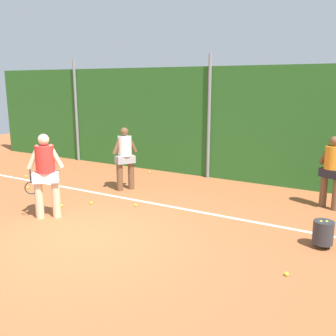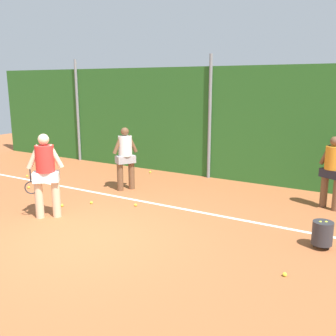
{
  "view_description": "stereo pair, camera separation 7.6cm",
  "coord_description": "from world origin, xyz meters",
  "px_view_note": "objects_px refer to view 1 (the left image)",
  "views": [
    {
      "loc": [
        4.79,
        -5.14,
        2.91
      ],
      "look_at": [
        0.28,
        2.59,
        0.9
      ],
      "focal_mm": 41.0,
      "sensor_mm": 36.0,
      "label": 1
    },
    {
      "loc": [
        4.86,
        -5.1,
        2.91
      ],
      "look_at": [
        0.28,
        2.59,
        0.9
      ],
      "focal_mm": 41.0,
      "sensor_mm": 36.0,
      "label": 2
    }
  ],
  "objects_px": {
    "tennis_ball_0": "(28,188)",
    "tennis_ball_7": "(136,205)",
    "player_backcourt_far": "(332,168)",
    "tennis_ball_6": "(149,172)",
    "tennis_ball_3": "(91,203)",
    "player_midcourt": "(125,155)",
    "tennis_ball_2": "(286,274)",
    "tennis_ball_4": "(317,232)",
    "player_foreground_near": "(46,172)",
    "tennis_ball_5": "(62,206)",
    "tennis_ball_1": "(26,176)",
    "ball_hopper": "(323,232)"
  },
  "relations": [
    {
      "from": "tennis_ball_0",
      "to": "tennis_ball_7",
      "type": "xyz_separation_m",
      "value": [
        3.5,
        0.24,
        0.0
      ]
    },
    {
      "from": "player_backcourt_far",
      "to": "tennis_ball_7",
      "type": "relative_size",
      "value": 25.89
    },
    {
      "from": "tennis_ball_6",
      "to": "tennis_ball_3",
      "type": "bearing_deg",
      "value": -80.92
    },
    {
      "from": "player_midcourt",
      "to": "tennis_ball_2",
      "type": "distance_m",
      "value": 5.76
    },
    {
      "from": "player_backcourt_far",
      "to": "tennis_ball_3",
      "type": "height_order",
      "value": "player_backcourt_far"
    },
    {
      "from": "tennis_ball_3",
      "to": "tennis_ball_4",
      "type": "distance_m",
      "value": 5.16
    },
    {
      "from": "player_midcourt",
      "to": "tennis_ball_2",
      "type": "bearing_deg",
      "value": 93.34
    },
    {
      "from": "player_foreground_near",
      "to": "tennis_ball_4",
      "type": "height_order",
      "value": "player_foreground_near"
    },
    {
      "from": "tennis_ball_6",
      "to": "tennis_ball_7",
      "type": "height_order",
      "value": "same"
    },
    {
      "from": "tennis_ball_6",
      "to": "tennis_ball_0",
      "type": "bearing_deg",
      "value": -120.07
    },
    {
      "from": "tennis_ball_7",
      "to": "player_backcourt_far",
      "type": "bearing_deg",
      "value": 28.77
    },
    {
      "from": "player_foreground_near",
      "to": "tennis_ball_3",
      "type": "height_order",
      "value": "player_foreground_near"
    },
    {
      "from": "player_foreground_near",
      "to": "tennis_ball_5",
      "type": "height_order",
      "value": "player_foreground_near"
    },
    {
      "from": "tennis_ball_3",
      "to": "player_foreground_near",
      "type": "bearing_deg",
      "value": -98.13
    },
    {
      "from": "player_foreground_near",
      "to": "tennis_ball_7",
      "type": "height_order",
      "value": "player_foreground_near"
    },
    {
      "from": "player_foreground_near",
      "to": "player_backcourt_far",
      "type": "xyz_separation_m",
      "value": [
        5.21,
        3.79,
        -0.07
      ]
    },
    {
      "from": "tennis_ball_1",
      "to": "tennis_ball_5",
      "type": "bearing_deg",
      "value": -26.41
    },
    {
      "from": "player_midcourt",
      "to": "player_backcourt_far",
      "type": "height_order",
      "value": "player_midcourt"
    },
    {
      "from": "tennis_ball_1",
      "to": "player_backcourt_far",
      "type": "bearing_deg",
      "value": 10.3
    },
    {
      "from": "tennis_ball_2",
      "to": "tennis_ball_6",
      "type": "bearing_deg",
      "value": 139.92
    },
    {
      "from": "tennis_ball_0",
      "to": "tennis_ball_4",
      "type": "xyz_separation_m",
      "value": [
        7.55,
        0.63,
        0.0
      ]
    },
    {
      "from": "ball_hopper",
      "to": "tennis_ball_5",
      "type": "distance_m",
      "value": 5.78
    },
    {
      "from": "tennis_ball_0",
      "to": "tennis_ball_3",
      "type": "relative_size",
      "value": 1.0
    },
    {
      "from": "player_foreground_near",
      "to": "tennis_ball_1",
      "type": "xyz_separation_m",
      "value": [
        -3.41,
        2.23,
        -1.0
      ]
    },
    {
      "from": "player_midcourt",
      "to": "ball_hopper",
      "type": "bearing_deg",
      "value": 107.66
    },
    {
      "from": "tennis_ball_6",
      "to": "tennis_ball_1",
      "type": "bearing_deg",
      "value": -141.38
    },
    {
      "from": "tennis_ball_1",
      "to": "player_midcourt",
      "type": "bearing_deg",
      "value": 6.97
    },
    {
      "from": "tennis_ball_0",
      "to": "tennis_ball_2",
      "type": "bearing_deg",
      "value": -10.39
    },
    {
      "from": "player_foreground_near",
      "to": "player_midcourt",
      "type": "height_order",
      "value": "player_foreground_near"
    },
    {
      "from": "tennis_ball_2",
      "to": "tennis_ball_7",
      "type": "distance_m",
      "value": 4.25
    },
    {
      "from": "tennis_ball_0",
      "to": "tennis_ball_7",
      "type": "distance_m",
      "value": 3.51
    },
    {
      "from": "player_foreground_near",
      "to": "tennis_ball_6",
      "type": "distance_m",
      "value": 4.77
    },
    {
      "from": "player_backcourt_far",
      "to": "tennis_ball_0",
      "type": "distance_m",
      "value": 7.94
    },
    {
      "from": "player_backcourt_far",
      "to": "tennis_ball_4",
      "type": "height_order",
      "value": "player_backcourt_far"
    },
    {
      "from": "player_foreground_near",
      "to": "tennis_ball_6",
      "type": "relative_size",
      "value": 28.0
    },
    {
      "from": "player_midcourt",
      "to": "player_backcourt_far",
      "type": "relative_size",
      "value": 1.01
    },
    {
      "from": "player_midcourt",
      "to": "tennis_ball_7",
      "type": "height_order",
      "value": "player_midcourt"
    },
    {
      "from": "player_foreground_near",
      "to": "tennis_ball_6",
      "type": "height_order",
      "value": "player_foreground_near"
    },
    {
      "from": "player_midcourt",
      "to": "tennis_ball_3",
      "type": "bearing_deg",
      "value": 32.88
    },
    {
      "from": "tennis_ball_1",
      "to": "tennis_ball_6",
      "type": "bearing_deg",
      "value": 38.62
    },
    {
      "from": "tennis_ball_3",
      "to": "tennis_ball_7",
      "type": "bearing_deg",
      "value": 21.11
    },
    {
      "from": "ball_hopper",
      "to": "tennis_ball_7",
      "type": "xyz_separation_m",
      "value": [
        -4.24,
        0.23,
        -0.26
      ]
    },
    {
      "from": "player_backcourt_far",
      "to": "tennis_ball_7",
      "type": "height_order",
      "value": "player_backcourt_far"
    },
    {
      "from": "tennis_ball_2",
      "to": "tennis_ball_5",
      "type": "bearing_deg",
      "value": 172.85
    },
    {
      "from": "tennis_ball_6",
      "to": "tennis_ball_2",
      "type": "bearing_deg",
      "value": -40.08
    },
    {
      "from": "player_midcourt",
      "to": "tennis_ball_5",
      "type": "distance_m",
      "value": 2.23
    },
    {
      "from": "tennis_ball_1",
      "to": "tennis_ball_7",
      "type": "xyz_separation_m",
      "value": [
        4.62,
        -0.63,
        0.0
      ]
    },
    {
      "from": "tennis_ball_1",
      "to": "tennis_ball_3",
      "type": "distance_m",
      "value": 3.73
    },
    {
      "from": "ball_hopper",
      "to": "tennis_ball_2",
      "type": "relative_size",
      "value": 7.78
    },
    {
      "from": "tennis_ball_2",
      "to": "tennis_ball_1",
      "type": "bearing_deg",
      "value": 165.37
    }
  ]
}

